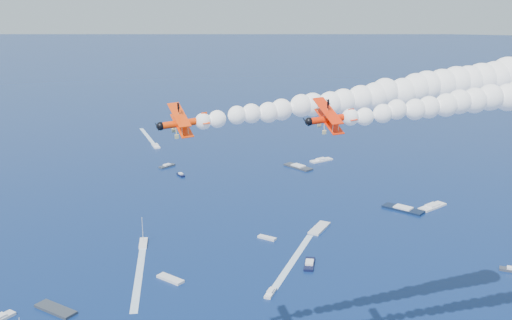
# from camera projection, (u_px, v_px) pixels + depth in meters

# --- Properties ---
(biplane_lead) EXTENTS (10.95, 12.03, 7.70)m
(biplane_lead) POSITION_uv_depth(u_px,v_px,m) (331.00, 119.00, 88.37)
(biplane_lead) COLOR #FF2605
(biplane_trail) EXTENTS (11.61, 12.53, 7.62)m
(biplane_trail) POSITION_uv_depth(u_px,v_px,m) (183.00, 123.00, 90.70)
(biplane_trail) COLOR #FF3905
(smoke_trail_trail) EXTENTS (63.29, 57.85, 10.92)m
(smoke_trail_trail) POSITION_uv_depth(u_px,v_px,m) (366.00, 97.00, 99.10)
(smoke_trail_trail) COLOR white
(spectator_boats) EXTENTS (230.10, 199.07, 0.70)m
(spectator_boats) POSITION_uv_depth(u_px,v_px,m) (309.00, 232.00, 195.76)
(spectator_boats) COLOR white
(spectator_boats) RESTS_ON ground
(boat_wakes) EXTENTS (117.60, 186.16, 0.04)m
(boat_wakes) POSITION_uv_depth(u_px,v_px,m) (184.00, 204.00, 221.63)
(boat_wakes) COLOR white
(boat_wakes) RESTS_ON ground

